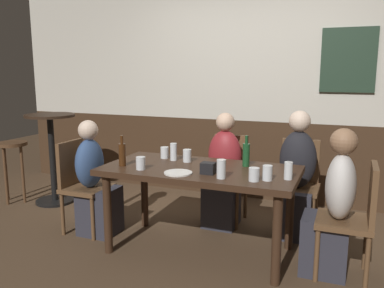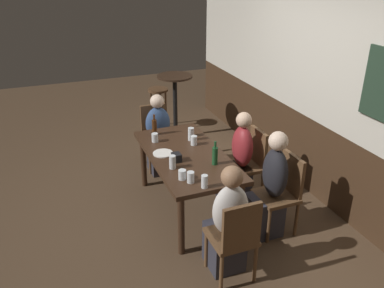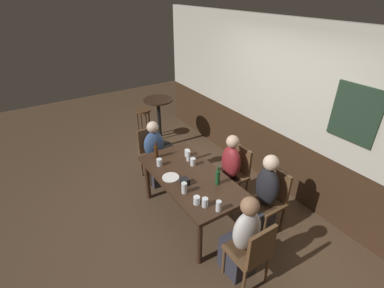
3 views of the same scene
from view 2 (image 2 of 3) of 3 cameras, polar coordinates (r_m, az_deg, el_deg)
ground_plane at (r=4.83m, az=-0.75°, el=-9.26°), size 12.00×12.00×0.00m
wall_back at (r=5.02m, az=17.29°, el=7.49°), size 6.40×0.13×2.60m
dining_table at (r=4.49m, az=-0.79°, el=-2.38°), size 1.63×0.81×0.74m
chair_head_west at (r=5.62m, az=-5.19°, el=1.63°), size 0.40×0.40×0.88m
chair_mid_far at (r=4.88m, az=8.30°, el=-2.36°), size 0.40×0.40×0.88m
chair_head_east at (r=3.63m, az=6.22°, el=-12.96°), size 0.40×0.40×0.88m
chair_right_far at (r=4.36m, az=12.85°, el=-6.38°), size 0.40×0.40×0.88m
person_head_west at (r=5.49m, az=-4.68°, el=0.61°), size 0.37×0.34×1.09m
person_mid_far at (r=4.82m, az=6.58°, el=-2.91°), size 0.34×0.37×1.13m
person_head_east at (r=3.76m, az=5.06°, el=-11.77°), size 0.37×0.34×1.13m
person_right_far at (r=4.28m, az=11.04°, el=-6.79°), size 0.34×0.37×1.18m
tumbler_short at (r=3.93m, az=-1.41°, el=-4.47°), size 0.08×0.08×0.10m
pint_glass_amber at (r=4.74m, az=-5.34°, el=0.83°), size 0.08×0.08×0.11m
beer_glass_tall at (r=3.88m, az=-0.20°, el=-4.89°), size 0.07×0.07×0.11m
pint_glass_stout at (r=4.87m, az=-0.15°, el=1.68°), size 0.08×0.08×0.11m
pint_glass_pale at (r=4.75m, az=-0.21°, el=1.34°), size 0.06×0.06×0.16m
highball_clear at (r=3.79m, az=1.80°, el=-5.52°), size 0.06×0.06×0.13m
beer_glass_half at (r=4.64m, az=0.27°, el=0.45°), size 0.08×0.08×0.11m
tumbler_water at (r=4.13m, az=-2.82°, el=-2.70°), size 0.07×0.07×0.15m
beer_bottle_green at (r=4.19m, az=3.31°, el=-1.63°), size 0.06×0.06×0.27m
beer_bottle_brown at (r=4.92m, az=-5.40°, el=2.49°), size 0.06×0.06×0.26m
plate_white_large at (r=4.46m, az=-4.19°, el=-1.33°), size 0.23×0.23×0.01m
condiment_caddy at (r=4.28m, az=-2.23°, el=-1.92°), size 0.11×0.09×0.09m
side_bar_table at (r=6.47m, az=-2.43°, el=6.09°), size 0.56×0.56×1.05m
bar_stool at (r=6.85m, az=-4.86°, el=6.67°), size 0.34×0.34×0.72m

